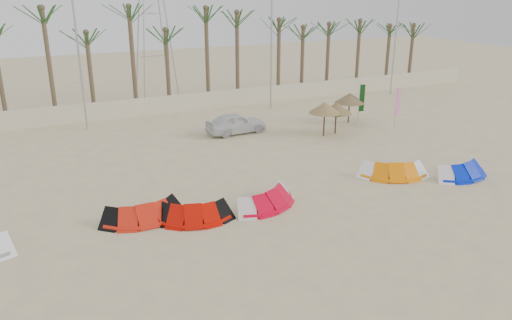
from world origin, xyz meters
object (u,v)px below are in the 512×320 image
kite_red_mid (191,209)px  car (236,123)px  kite_red_right (264,195)px  kite_blue (458,167)px  parasol_mid (336,108)px  parasol_right (350,98)px  parasol_left (325,108)px  kite_red_left (142,209)px  kite_orange (390,167)px

kite_red_mid → car: size_ratio=0.89×
kite_red_right → car: car is taller
kite_blue → parasol_mid: bearing=98.8°
parasol_mid → parasol_right: size_ratio=0.98×
kite_blue → parasol_left: bearing=105.1°
kite_red_left → car: size_ratio=0.87×
kite_blue → car: car is taller
kite_red_mid → car: car is taller
kite_red_left → parasol_right: size_ratio=1.65×
kite_red_mid → kite_red_right: 3.40m
kite_red_left → kite_red_mid: same height
parasol_left → car: parasol_left is taller
kite_red_mid → parasol_left: size_ratio=1.60×
kite_red_left → kite_orange: bearing=-2.5°
kite_red_right → parasol_left: bearing=43.5°
kite_red_right → car: (3.34, 10.80, 0.26)m
kite_red_left → kite_orange: size_ratio=0.90×
kite_blue → kite_orange: bearing=155.3°
kite_orange → parasol_left: 7.59m
car → parasol_mid: bearing=-120.0°
parasol_right → kite_red_mid: bearing=-146.7°
kite_red_mid → parasol_mid: (12.59, 7.93, 1.29)m
kite_red_left → car: car is taller
kite_red_right → car: 11.31m
kite_red_left → kite_red_mid: 2.06m
kite_red_right → kite_blue: (10.59, -1.11, -0.00)m
kite_red_left → kite_orange: 12.64m
kite_red_mid → kite_orange: 10.79m
kite_red_mid → parasol_right: size_ratio=1.68×
parasol_mid → parasol_right: parasol_right is taller
kite_orange → parasol_mid: bearing=76.6°
kite_red_mid → car: bearing=58.0°
kite_red_left → kite_red_mid: bearing=-26.7°
parasol_mid → car: parasol_mid is taller
kite_red_right → parasol_right: (11.59, 9.83, 1.34)m
kite_orange → car: (-4.04, 10.43, 0.26)m
parasol_left → car: bearing=148.1°
kite_blue → parasol_mid: size_ratio=1.71×
parasol_mid → kite_red_right: bearing=-139.2°
kite_red_mid → parasol_right: 17.98m
kite_red_mid → kite_blue: bearing=-4.5°
kite_orange → kite_red_mid: bearing=-178.0°
kite_red_mid → parasol_mid: bearing=32.2°
parasol_mid → car: bearing=153.9°
kite_red_right → car: size_ratio=0.97×
kite_orange → parasol_right: (4.21, 9.46, 1.34)m
kite_blue → parasol_right: (1.00, 10.94, 1.34)m
kite_red_mid → kite_blue: same height
kite_red_mid → kite_blue: (13.99, -1.11, 0.00)m
parasol_left → parasol_mid: parasol_left is taller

